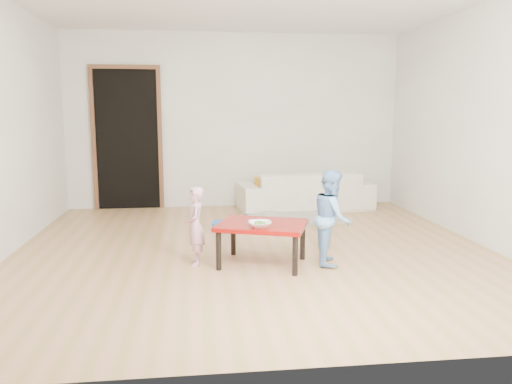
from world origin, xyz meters
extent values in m
cube|color=#A58547|center=(0.00, 0.00, 0.00)|extent=(5.00, 5.00, 0.01)
cube|color=beige|center=(0.00, 2.50, 1.30)|extent=(5.00, 0.02, 2.60)
cube|color=beige|center=(2.50, 0.00, 1.30)|extent=(0.02, 5.00, 2.60)
imported|color=white|center=(1.00, 2.05, 0.29)|extent=(2.02, 0.95, 0.57)
cube|color=orange|center=(0.50, 1.90, 0.44)|extent=(0.51, 0.46, 0.13)
imported|color=white|center=(-0.02, -0.69, 0.43)|extent=(0.21, 0.21, 0.05)
imported|color=#CF5E88|center=(-0.61, -0.45, 0.37)|extent=(0.19, 0.28, 0.75)
imported|color=#5A85D2|center=(0.69, -0.57, 0.45)|extent=(0.42, 0.50, 0.90)
imported|color=#3273BE|center=(-0.24, 0.84, 0.06)|extent=(0.36, 0.36, 0.11)
camera|label=1|loc=(-0.58, -5.10, 1.46)|focal=35.00mm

